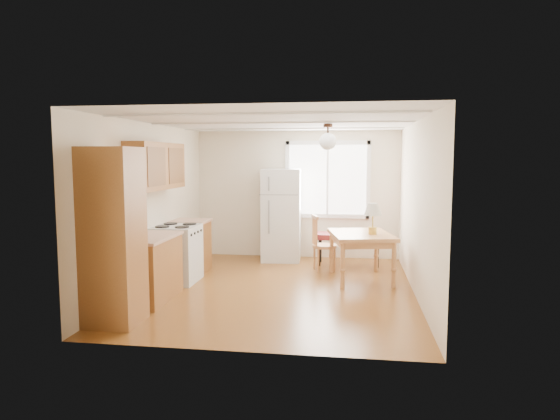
% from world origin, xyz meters
% --- Properties ---
extents(room_shell, '(4.60, 5.60, 2.62)m').
position_xyz_m(room_shell, '(0.00, 0.00, 1.25)').
color(room_shell, '#5D3313').
rests_on(room_shell, ground).
extents(kitchen_run, '(0.65, 3.40, 2.20)m').
position_xyz_m(kitchen_run, '(-1.72, -0.63, 0.84)').
color(kitchen_run, brown).
rests_on(kitchen_run, ground).
extents(window_unit, '(1.64, 0.05, 1.51)m').
position_xyz_m(window_unit, '(0.60, 2.47, 1.55)').
color(window_unit, white).
rests_on(window_unit, room_shell).
extents(pendant_light, '(0.26, 0.26, 0.40)m').
position_xyz_m(pendant_light, '(0.70, 0.40, 2.24)').
color(pendant_light, '#311E16').
rests_on(pendant_light, room_shell).
extents(refrigerator, '(0.77, 0.78, 1.76)m').
position_xyz_m(refrigerator, '(-0.26, 2.12, 0.88)').
color(refrigerator, silver).
rests_on(refrigerator, ground).
extents(bench, '(1.28, 0.55, 0.58)m').
position_xyz_m(bench, '(1.03, 1.85, 0.51)').
color(bench, '#551419').
rests_on(bench, ground).
extents(dining_table, '(1.14, 1.38, 0.77)m').
position_xyz_m(dining_table, '(1.23, 0.73, 0.66)').
color(dining_table, '#B17544').
rests_on(dining_table, ground).
extents(chair, '(0.47, 0.46, 0.97)m').
position_xyz_m(chair, '(0.53, 1.29, 0.56)').
color(chair, '#B17544').
rests_on(chair, ground).
extents(table_lamp, '(0.28, 0.28, 0.49)m').
position_xyz_m(table_lamp, '(1.41, 0.65, 1.13)').
color(table_lamp, gold).
rests_on(table_lamp, dining_table).
extents(coffee_maker, '(0.25, 0.29, 0.37)m').
position_xyz_m(coffee_maker, '(-1.72, -1.32, 1.04)').
color(coffee_maker, black).
rests_on(coffee_maker, kitchen_run).
extents(kettle, '(0.10, 0.10, 0.20)m').
position_xyz_m(kettle, '(-1.80, -0.83, 0.98)').
color(kettle, red).
rests_on(kettle, kitchen_run).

